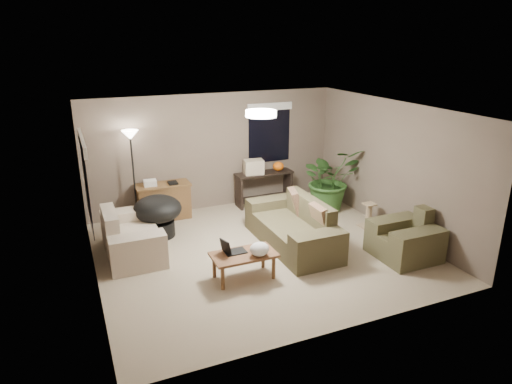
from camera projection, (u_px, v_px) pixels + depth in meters
name	position (u px, v px, depth m)	size (l,w,h in m)	color
room_shell	(261.00, 184.00, 7.67)	(5.50, 5.50, 5.50)	tan
main_sofa	(294.00, 229.00, 8.26)	(0.95, 2.20, 0.85)	#4A442C
throw_pillows	(307.00, 209.00, 8.24)	(0.35, 1.37, 0.47)	#8C7251
loveseat	(130.00, 239.00, 7.88)	(0.90, 1.60, 0.85)	beige
armchair	(405.00, 240.00, 7.80)	(0.95, 1.00, 0.85)	brown
coffee_table	(244.00, 257.00, 7.08)	(1.00, 0.55, 0.42)	brown
laptop	(231.00, 249.00, 7.06)	(0.39, 0.24, 0.24)	black
plastic_bag	(259.00, 249.00, 6.97)	(0.30, 0.27, 0.21)	white
desk	(164.00, 201.00, 9.43)	(1.10, 0.50, 0.75)	brown
desk_papers	(155.00, 183.00, 9.22)	(0.67, 0.27, 0.12)	silver
console_table	(264.00, 186.00, 10.22)	(1.30, 0.40, 0.75)	black
pumpkin	(278.00, 166.00, 10.21)	(0.25, 0.25, 0.20)	orange
cardboard_box	(254.00, 167.00, 9.97)	(0.41, 0.31, 0.31)	beige
papasan_chair	(158.00, 213.00, 8.56)	(1.01, 1.01, 0.80)	black
floor_lamp	(131.00, 146.00, 8.80)	(0.32, 0.32, 1.91)	black
ceiling_fixture	(261.00, 114.00, 7.29)	(0.50, 0.50, 0.10)	white
houseplant	(329.00, 186.00, 9.88)	(1.26, 1.40, 1.09)	#2D5923
cat_scratching_post	(368.00, 217.00, 9.05)	(0.32, 0.32, 0.50)	tan
window_left	(84.00, 166.00, 6.74)	(0.05, 1.56, 1.33)	black
window_back	(270.00, 123.00, 10.14)	(1.06, 0.05, 1.33)	black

